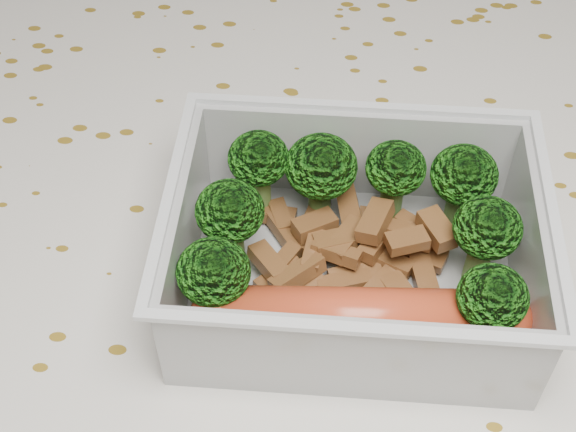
{
  "coord_description": "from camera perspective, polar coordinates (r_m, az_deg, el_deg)",
  "views": [
    {
      "loc": [
        0.03,
        -0.29,
        1.11
      ],
      "look_at": [
        0.01,
        -0.0,
        0.78
      ],
      "focal_mm": 50.0,
      "sensor_mm": 36.0,
      "label": 1
    }
  ],
  "objects": [
    {
      "name": "tablecloth",
      "position": [
        0.49,
        -0.63,
        -4.56
      ],
      "size": [
        1.46,
        0.96,
        0.19
      ],
      "color": "silver",
      "rests_on": "dining_table"
    },
    {
      "name": "broccoli_florets",
      "position": [
        0.41,
        4.64,
        0.45
      ],
      "size": [
        0.17,
        0.12,
        0.06
      ],
      "color": "#608C3F",
      "rests_on": "lunch_container"
    },
    {
      "name": "sausage",
      "position": [
        0.39,
        5.19,
        -7.2
      ],
      "size": [
        0.17,
        0.04,
        0.03
      ],
      "color": "#C34121",
      "rests_on": "lunch_container"
    },
    {
      "name": "meat_pile",
      "position": [
        0.43,
        4.57,
        -2.18
      ],
      "size": [
        0.12,
        0.08,
        0.03
      ],
      "color": "brown",
      "rests_on": "lunch_container"
    },
    {
      "name": "dining_table",
      "position": [
        0.53,
        -0.58,
        -7.84
      ],
      "size": [
        1.4,
        0.9,
        0.75
      ],
      "color": "brown",
      "rests_on": "ground"
    },
    {
      "name": "lunch_container",
      "position": [
        0.42,
        4.68,
        -3.01
      ],
      "size": [
        0.19,
        0.15,
        0.07
      ],
      "color": "silver",
      "rests_on": "tablecloth"
    }
  ]
}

